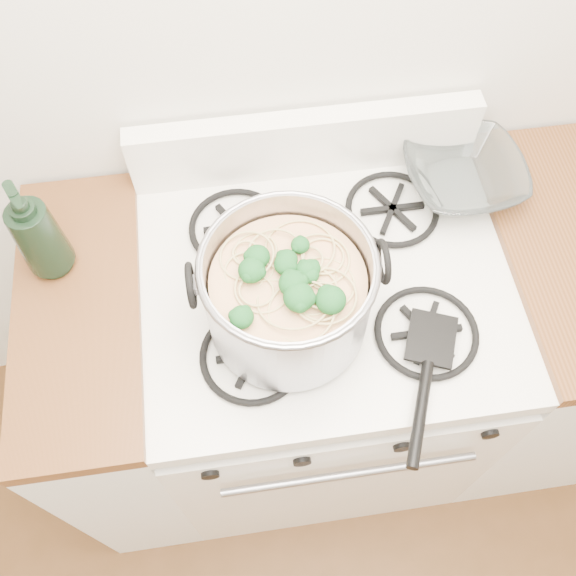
% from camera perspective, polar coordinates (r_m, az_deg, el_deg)
% --- Properties ---
extents(gas_range, '(0.76, 0.66, 0.92)m').
position_cam_1_polar(gas_range, '(1.73, 2.67, -7.16)').
color(gas_range, white).
rests_on(gas_range, ground).
extents(counter_left, '(0.25, 0.65, 0.92)m').
position_cam_1_polar(counter_left, '(1.73, -14.19, -8.74)').
color(counter_left, silver).
rests_on(counter_left, ground).
extents(stock_pot, '(0.34, 0.31, 0.21)m').
position_cam_1_polar(stock_pot, '(1.16, 0.00, -0.58)').
color(stock_pot, '#999AA1').
rests_on(stock_pot, gas_range).
extents(spatula, '(0.39, 0.40, 0.02)m').
position_cam_1_polar(spatula, '(1.25, 12.68, -4.26)').
color(spatula, black).
rests_on(spatula, gas_range).
extents(glass_bowl, '(0.11, 0.11, 0.03)m').
position_cam_1_polar(glass_bowl, '(1.47, 15.17, 9.31)').
color(glass_bowl, white).
rests_on(glass_bowl, gas_range).
extents(bottle, '(0.13, 0.13, 0.25)m').
position_cam_1_polar(bottle, '(1.30, -21.62, 4.86)').
color(bottle, black).
rests_on(bottle, counter_left).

